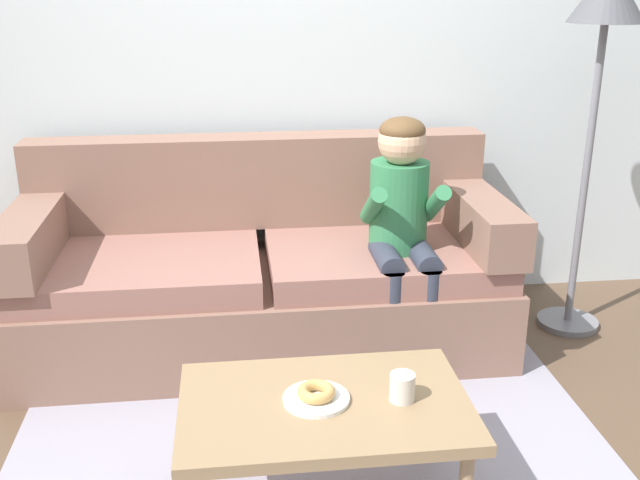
% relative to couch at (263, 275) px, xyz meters
% --- Properties ---
extents(ground, '(10.00, 10.00, 0.00)m').
position_rel_couch_xyz_m(ground, '(0.13, -0.85, -0.34)').
color(ground, brown).
extents(wall_back, '(8.00, 0.10, 2.80)m').
position_rel_couch_xyz_m(wall_back, '(0.13, 0.55, 1.06)').
color(wall_back, silver).
rests_on(wall_back, ground).
extents(couch, '(2.21, 0.90, 0.94)m').
position_rel_couch_xyz_m(couch, '(0.00, 0.00, 0.00)').
color(couch, '#846051').
rests_on(couch, ground).
extents(coffee_table, '(0.91, 0.58, 0.42)m').
position_rel_couch_xyz_m(coffee_table, '(0.13, -1.24, 0.03)').
color(coffee_table, '#937551').
rests_on(coffee_table, ground).
extents(person_child, '(0.34, 0.58, 1.10)m').
position_rel_couch_xyz_m(person_child, '(0.61, -0.21, 0.33)').
color(person_child, '#337A4C').
rests_on(person_child, ground).
extents(plate, '(0.21, 0.21, 0.01)m').
position_rel_couch_xyz_m(plate, '(0.11, -1.23, 0.08)').
color(plate, white).
rests_on(plate, coffee_table).
extents(donut, '(0.12, 0.12, 0.04)m').
position_rel_couch_xyz_m(donut, '(0.11, -1.23, 0.11)').
color(donut, tan).
rests_on(donut, plate).
extents(mug, '(0.08, 0.08, 0.09)m').
position_rel_couch_xyz_m(mug, '(0.37, -1.26, 0.12)').
color(mug, silver).
rests_on(mug, coffee_table).
extents(floor_lamp, '(0.34, 0.34, 1.73)m').
position_rel_couch_xyz_m(floor_lamp, '(1.53, -0.02, 1.09)').
color(floor_lamp, slate).
rests_on(floor_lamp, ground).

